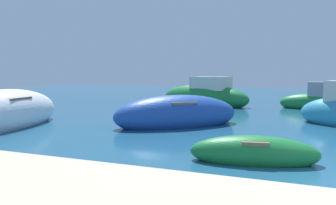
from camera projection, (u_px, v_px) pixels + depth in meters
The scene contains 5 objects.
moored_boat_0 at pixel (315, 102), 18.37m from camera, with size 4.04×1.97×1.89m.
moored_boat_2 at pixel (4, 114), 12.22m from camera, with size 2.79×6.03×1.94m.
moored_boat_4 at pixel (205, 96), 20.70m from camera, with size 6.77×4.01×2.30m.
moored_boat_5 at pixel (254, 153), 7.43m from camera, with size 3.16×1.45×0.84m.
moored_boat_6 at pixel (177, 115), 12.59m from camera, with size 5.16×4.83×1.63m.
Camera 1 is at (-2.26, -6.84, 2.14)m, focal length 33.18 mm.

